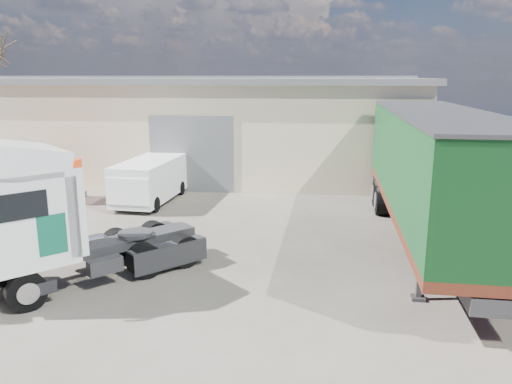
# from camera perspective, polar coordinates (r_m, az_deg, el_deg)

# --- Properties ---
(ground) EXTENTS (120.00, 120.00, 0.00)m
(ground) POSITION_cam_1_polar(r_m,az_deg,el_deg) (14.39, -8.54, -9.11)
(ground) COLOR #292721
(ground) RESTS_ON ground
(warehouse) EXTENTS (30.60, 12.60, 5.42)m
(warehouse) POSITION_cam_1_polar(r_m,az_deg,el_deg) (30.51, -12.13, 7.65)
(warehouse) COLOR beige
(warehouse) RESTS_ON ground
(tractor_unit) EXTENTS (5.63, 5.70, 3.96)m
(tractor_unit) POSITION_cam_1_polar(r_m,az_deg,el_deg) (13.85, -22.02, -3.56)
(tractor_unit) COLOR black
(tractor_unit) RESTS_ON ground
(box_trailer) EXTENTS (3.34, 13.27, 4.38)m
(box_trailer) POSITION_cam_1_polar(r_m,az_deg,el_deg) (16.73, 19.68, 2.92)
(box_trailer) COLOR #2D2D30
(box_trailer) RESTS_ON ground
(panel_van) EXTENTS (2.22, 4.68, 1.86)m
(panel_van) POSITION_cam_1_polar(r_m,az_deg,el_deg) (22.05, -12.24, 1.17)
(panel_van) COLOR black
(panel_van) RESTS_ON ground
(orange_skip) EXTENTS (2.96, 1.96, 1.79)m
(orange_skip) POSITION_cam_1_polar(r_m,az_deg,el_deg) (23.85, -22.84, 0.88)
(orange_skip) COLOR #2D2D30
(orange_skip) RESTS_ON ground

